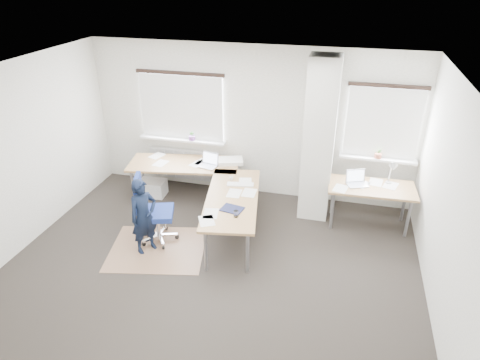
% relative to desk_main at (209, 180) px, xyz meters
% --- Properties ---
extents(ground, '(6.00, 6.00, 0.00)m').
position_rel_desk_main_xyz_m(ground, '(0.46, -1.42, -0.69)').
color(ground, '#282520').
rests_on(ground, ground).
extents(room_shell, '(6.04, 5.04, 2.82)m').
position_rel_desk_main_xyz_m(room_shell, '(0.64, -0.96, 1.05)').
color(room_shell, beige).
rests_on(room_shell, ground).
extents(floor_mat, '(1.68, 1.50, 0.01)m').
position_rel_desk_main_xyz_m(floor_mat, '(-0.49, -1.17, -0.69)').
color(floor_mat, '#8C664C').
rests_on(floor_mat, ground).
extents(white_crate, '(0.51, 0.37, 0.30)m').
position_rel_desk_main_xyz_m(white_crate, '(-1.30, 0.44, -0.54)').
color(white_crate, white).
rests_on(white_crate, ground).
extents(desk_main, '(2.82, 2.63, 0.96)m').
position_rel_desk_main_xyz_m(desk_main, '(0.00, 0.00, 0.00)').
color(desk_main, '#8F613D').
rests_on(desk_main, ground).
extents(desk_side, '(1.43, 0.76, 1.22)m').
position_rel_desk_main_xyz_m(desk_side, '(2.69, 0.39, -0.01)').
color(desk_side, '#8F613D').
rests_on(desk_side, ground).
extents(task_chair, '(0.65, 0.63, 1.14)m').
position_rel_desk_main_xyz_m(task_chair, '(-0.61, -0.94, -0.37)').
color(task_chair, navy).
rests_on(task_chair, ground).
extents(person, '(0.49, 0.53, 1.21)m').
position_rel_desk_main_xyz_m(person, '(-0.63, -1.22, -0.09)').
color(person, black).
rests_on(person, ground).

